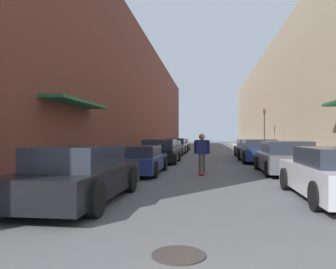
# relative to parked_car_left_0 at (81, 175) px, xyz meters

# --- Properties ---
(ground) EXTENTS (137.00, 137.00, 0.00)m
(ground) POSITION_rel_parked_car_left_0_xyz_m (3.05, 19.48, -0.64)
(ground) COLOR #515154
(curb_strip_left) EXTENTS (1.80, 62.27, 0.12)m
(curb_strip_left) POSITION_rel_parked_car_left_0_xyz_m (-1.84, 25.70, -0.58)
(curb_strip_left) COLOR gray
(curb_strip_left) RESTS_ON ground
(curb_strip_right) EXTENTS (1.80, 62.27, 0.12)m
(curb_strip_right) POSITION_rel_parked_car_left_0_xyz_m (7.94, 25.70, -0.58)
(curb_strip_right) COLOR gray
(curb_strip_right) RESTS_ON ground
(building_row_left) EXTENTS (4.90, 62.27, 10.88)m
(building_row_left) POSITION_rel_parked_car_left_0_xyz_m (-4.74, 25.70, 4.80)
(building_row_left) COLOR brown
(building_row_left) RESTS_ON ground
(building_row_right) EXTENTS (4.90, 62.27, 10.31)m
(building_row_right) POSITION_rel_parked_car_left_0_xyz_m (10.84, 25.70, 4.52)
(building_row_right) COLOR tan
(building_row_right) RESTS_ON ground
(parked_car_left_0) EXTENTS (1.88, 4.64, 1.31)m
(parked_car_left_0) POSITION_rel_parked_car_left_0_xyz_m (0.00, 0.00, 0.00)
(parked_car_left_0) COLOR black
(parked_car_left_0) RESTS_ON ground
(parked_car_left_1) EXTENTS (2.01, 4.40, 1.15)m
(parked_car_left_1) POSITION_rel_parked_car_left_0_xyz_m (0.10, 5.83, -0.07)
(parked_car_left_1) COLOR navy
(parked_car_left_1) RESTS_ON ground
(parked_car_left_2) EXTENTS (2.08, 4.39, 1.35)m
(parked_car_left_2) POSITION_rel_parked_car_left_0_xyz_m (0.22, 11.41, 0.00)
(parked_car_left_2) COLOR black
(parked_car_left_2) RESTS_ON ground
(parked_car_left_3) EXTENTS (1.94, 4.10, 1.21)m
(parked_car_left_3) POSITION_rel_parked_car_left_0_xyz_m (0.06, 16.75, -0.05)
(parked_car_left_3) COLOR #232326
(parked_car_left_3) RESTS_ON ground
(parked_car_left_4) EXTENTS (1.92, 4.33, 1.34)m
(parked_car_left_4) POSITION_rel_parked_car_left_0_xyz_m (0.12, 21.91, 0.02)
(parked_car_left_4) COLOR #B7B7BC
(parked_car_left_4) RESTS_ON ground
(parked_car_left_5) EXTENTS (2.02, 4.10, 1.26)m
(parked_car_left_5) POSITION_rel_parked_car_left_0_xyz_m (-0.00, 27.34, -0.01)
(parked_car_left_5) COLOR #B7B7BC
(parked_car_left_5) RESTS_ON ground
(parked_car_right_1) EXTENTS (2.03, 4.48, 1.34)m
(parked_car_right_1) POSITION_rel_parked_car_left_0_xyz_m (6.10, 6.62, 0.00)
(parked_car_right_1) COLOR #515459
(parked_car_right_1) RESTS_ON ground
(parked_car_right_2) EXTENTS (2.08, 4.39, 1.35)m
(parked_car_right_2) POSITION_rel_parked_car_left_0_xyz_m (5.89, 12.36, 0.02)
(parked_car_right_2) COLOR navy
(parked_car_right_2) RESTS_ON ground
(parked_car_right_3) EXTENTS (2.07, 3.97, 1.30)m
(parked_car_right_3) POSITION_rel_parked_car_left_0_xyz_m (6.02, 17.36, -0.01)
(parked_car_right_3) COLOR #515459
(parked_car_right_3) RESTS_ON ground
(skateboarder) EXTENTS (0.62, 0.78, 1.63)m
(skateboarder) POSITION_rel_parked_car_left_0_xyz_m (2.70, 5.80, 0.36)
(skateboarder) COLOR #B2231E
(skateboarder) RESTS_ON ground
(manhole_cover) EXTENTS (0.70, 0.70, 0.02)m
(manhole_cover) POSITION_rel_parked_car_left_0_xyz_m (2.56, -3.12, -0.63)
(manhole_cover) COLOR #332D28
(manhole_cover) RESTS_ON ground
(traffic_light) EXTENTS (0.16, 0.22, 3.74)m
(traffic_light) POSITION_rel_parked_car_left_0_xyz_m (7.73, 21.29, 1.78)
(traffic_light) COLOR #2D2D2D
(traffic_light) RESTS_ON curb_strip_right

